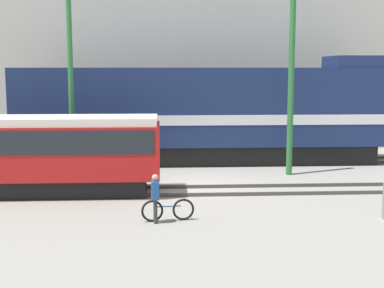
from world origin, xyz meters
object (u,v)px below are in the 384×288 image
streetcar (41,150)px  utility_pole_center (291,77)px  bicycle (168,210)px  freight_locomotive (206,114)px  person (155,194)px  utility_pole_left (71,88)px

streetcar → utility_pole_center: bearing=17.6°
streetcar → bicycle: bearing=-39.5°
freight_locomotive → streetcar: bearing=-136.1°
person → utility_pole_left: (-3.78, 7.55, 3.08)m
freight_locomotive → person: 11.31m
utility_pole_center → streetcar: bearing=-162.4°
streetcar → person: 6.17m
freight_locomotive → person: freight_locomotive is taller
freight_locomotive → utility_pole_left: size_ratio=2.37×
streetcar → utility_pole_center: size_ratio=1.02×
streetcar → utility_pole_left: bearing=78.8°
streetcar → person: bearing=-43.3°
freight_locomotive → streetcar: (-6.97, -6.71, -0.84)m
person → utility_pole_left: 8.99m
freight_locomotive → streetcar: freight_locomotive is taller
freight_locomotive → utility_pole_left: bearing=-152.0°
person → streetcar: bearing=136.7°
utility_pole_center → utility_pole_left: bearing=180.0°
bicycle → streetcar: bearing=140.5°
streetcar → utility_pole_center: utility_pole_center is taller
freight_locomotive → person: (-2.52, -10.91, -1.63)m
bicycle → utility_pole_left: (-4.18, 7.35, 3.67)m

